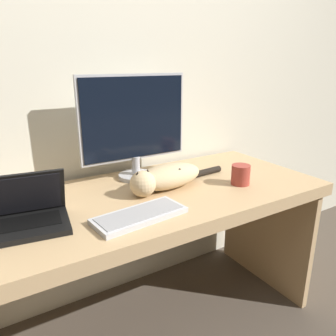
{
  "coord_description": "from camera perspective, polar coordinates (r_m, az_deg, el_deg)",
  "views": [
    {
      "loc": [
        -0.65,
        -0.85,
        1.3
      ],
      "look_at": [
        0.06,
        0.32,
        0.85
      ],
      "focal_mm": 35.0,
      "sensor_mm": 36.0,
      "label": 1
    }
  ],
  "objects": [
    {
      "name": "laptop",
      "position": [
        1.27,
        -23.99,
        -7.73
      ],
      "size": [
        0.33,
        0.25,
        0.2
      ],
      "rotation": [
        0.0,
        0.0,
        -0.15
      ],
      "color": "black",
      "rests_on": "desk"
    },
    {
      "name": "monitor",
      "position": [
        1.6,
        -5.87,
        7.59
      ],
      "size": [
        0.55,
        0.18,
        0.51
      ],
      "color": "#B2B2B7",
      "rests_on": "desk"
    },
    {
      "name": "cat",
      "position": [
        1.5,
        -0.44,
        -1.51
      ],
      "size": [
        0.56,
        0.19,
        0.12
      ],
      "rotation": [
        0.0,
        0.0,
        0.08
      ],
      "color": "#D1B284",
      "rests_on": "desk"
    },
    {
      "name": "coffee_mug",
      "position": [
        1.6,
        12.54,
        -1.15
      ],
      "size": [
        0.09,
        0.09,
        0.09
      ],
      "color": "#9E382D",
      "rests_on": "desk"
    },
    {
      "name": "desk",
      "position": [
        1.54,
        -2.74,
        -9.38
      ],
      "size": [
        1.62,
        0.71,
        0.74
      ],
      "color": "tan",
      "rests_on": "ground_plane"
    },
    {
      "name": "wall_back",
      "position": [
        1.74,
        -10.04,
        17.84
      ],
      "size": [
        6.4,
        0.06,
        2.6
      ],
      "color": "beige",
      "rests_on": "ground_plane"
    },
    {
      "name": "external_keyboard",
      "position": [
        1.24,
        -4.95,
        -8.22
      ],
      "size": [
        0.37,
        0.18,
        0.02
      ],
      "rotation": [
        0.0,
        0.0,
        0.1
      ],
      "color": "#BCBCC1",
      "rests_on": "desk"
    }
  ]
}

